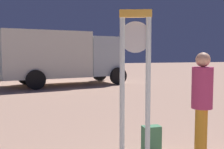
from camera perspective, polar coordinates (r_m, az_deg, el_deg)
standing_clock at (r=3.73m, az=4.81°, el=-0.23°), size 0.43×0.22×2.26m
person_near_clock at (r=4.57m, az=18.11°, el=-5.09°), size 0.33×0.33×1.70m
backpack at (r=4.88m, az=8.11°, el=-13.10°), size 0.31×0.22×0.45m
box_truck_near at (r=14.42m, az=-10.83°, el=3.90°), size 6.53×3.69×2.73m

